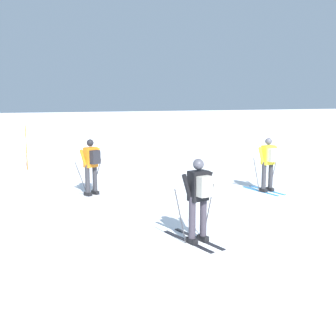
{
  "coord_description": "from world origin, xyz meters",
  "views": [
    {
      "loc": [
        -7.71,
        -8.37,
        2.83
      ],
      "look_at": [
        -2.14,
        2.3,
        0.9
      ],
      "focal_mm": 44.97,
      "sensor_mm": 36.0,
      "label": 1
    }
  ],
  "objects_px": {
    "skier_black": "(199,197)",
    "trail_marker_pole": "(26,147)",
    "skier_yellow": "(268,162)",
    "skier_orange": "(91,164)"
  },
  "relations": [
    {
      "from": "skier_orange",
      "to": "skier_yellow",
      "type": "bearing_deg",
      "value": -22.18
    },
    {
      "from": "skier_orange",
      "to": "trail_marker_pole",
      "type": "relative_size",
      "value": 0.92
    },
    {
      "from": "skier_black",
      "to": "skier_yellow",
      "type": "bearing_deg",
      "value": 34.7
    },
    {
      "from": "trail_marker_pole",
      "to": "skier_yellow",
      "type": "bearing_deg",
      "value": -53.08
    },
    {
      "from": "skier_yellow",
      "to": "skier_orange",
      "type": "bearing_deg",
      "value": 157.82
    },
    {
      "from": "skier_black",
      "to": "trail_marker_pole",
      "type": "height_order",
      "value": "trail_marker_pole"
    },
    {
      "from": "skier_yellow",
      "to": "trail_marker_pole",
      "type": "height_order",
      "value": "trail_marker_pole"
    },
    {
      "from": "skier_black",
      "to": "skier_orange",
      "type": "bearing_deg",
      "value": 96.66
    },
    {
      "from": "skier_black",
      "to": "trail_marker_pole",
      "type": "relative_size",
      "value": 0.92
    },
    {
      "from": "skier_black",
      "to": "skier_yellow",
      "type": "relative_size",
      "value": 1.0
    }
  ]
}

